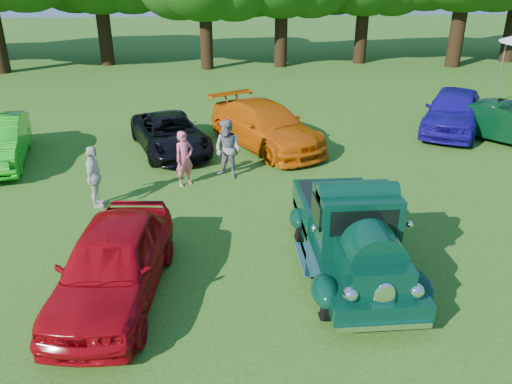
{
  "coord_description": "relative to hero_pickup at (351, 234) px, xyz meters",
  "views": [
    {
      "loc": [
        -1.27,
        -8.29,
        5.67
      ],
      "look_at": [
        -0.43,
        1.83,
        1.1
      ],
      "focal_mm": 35.0,
      "sensor_mm": 36.0,
      "label": 1
    }
  ],
  "objects": [
    {
      "name": "back_car_green",
      "position": [
        7.55,
        7.67,
        -0.11
      ],
      "size": [
        3.69,
        4.06,
        1.35
      ],
      "primitive_type": "imported",
      "rotation": [
        0.0,
        0.0,
        0.68
      ],
      "color": "black",
      "rests_on": "ground"
    },
    {
      "name": "back_car_orange",
      "position": [
        -0.94,
        7.78,
        -0.04
      ],
      "size": [
        4.25,
        5.53,
        1.49
      ],
      "primitive_type": "imported",
      "rotation": [
        0.0,
        0.0,
        0.49
      ],
      "color": "#C95407",
      "rests_on": "ground"
    },
    {
      "name": "spectator_white",
      "position": [
        -5.76,
        3.39,
        0.03
      ],
      "size": [
        0.4,
        0.96,
        1.64
      ],
      "primitive_type": "imported",
      "rotation": [
        0.0,
        0.0,
        1.57
      ],
      "color": "beige",
      "rests_on": "ground"
    },
    {
      "name": "spectator_pink",
      "position": [
        -3.55,
        4.64,
        0.01
      ],
      "size": [
        0.69,
        0.65,
        1.59
      ],
      "primitive_type": "imported",
      "rotation": [
        0.0,
        0.0,
        0.66
      ],
      "color": "#E45E73",
      "rests_on": "ground"
    },
    {
      "name": "back_car_black",
      "position": [
        -4.18,
        7.61,
        -0.18
      ],
      "size": [
        3.27,
        4.77,
        1.21
      ],
      "primitive_type": "imported",
      "rotation": [
        0.0,
        0.0,
        0.32
      ],
      "color": "black",
      "rests_on": "ground"
    },
    {
      "name": "back_car_blue",
      "position": [
        6.23,
        8.95,
        0.02
      ],
      "size": [
        4.04,
        5.05,
        1.61
      ],
      "primitive_type": "imported",
      "rotation": [
        0.0,
        0.0,
        -0.53
      ],
      "color": "#180C84",
      "rests_on": "ground"
    },
    {
      "name": "red_convertible",
      "position": [
        -4.6,
        -0.61,
        -0.07
      ],
      "size": [
        2.12,
        4.39,
        1.44
      ],
      "primitive_type": "imported",
      "rotation": [
        0.0,
        0.0,
        -0.1
      ],
      "color": "#9A060E",
      "rests_on": "ground"
    },
    {
      "name": "hero_pickup",
      "position": [
        0.0,
        0.0,
        0.0
      ],
      "size": [
        2.16,
        4.65,
        1.82
      ],
      "color": "black",
      "rests_on": "ground"
    },
    {
      "name": "ground",
      "position": [
        -1.36,
        -0.32,
        -0.79
      ],
      "size": [
        120.0,
        120.0,
        0.0
      ],
      "primitive_type": "plane",
      "color": "#2B5313",
      "rests_on": "ground"
    },
    {
      "name": "spectator_grey",
      "position": [
        -2.32,
        5.1,
        0.08
      ],
      "size": [
        1.07,
        1.02,
        1.74
      ],
      "primitive_type": "imported",
      "rotation": [
        0.0,
        0.0,
        -0.61
      ],
      "color": "gray",
      "rests_on": "ground"
    }
  ]
}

